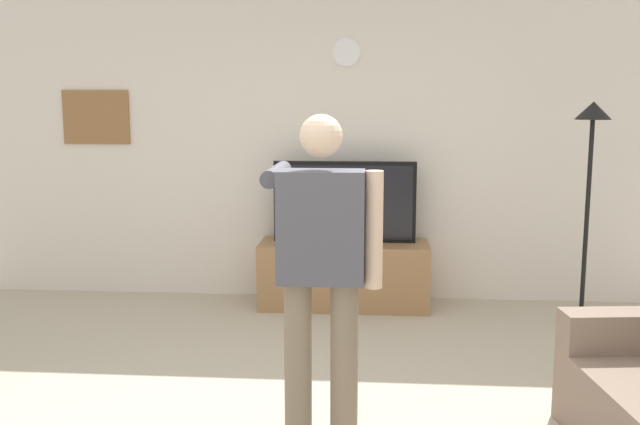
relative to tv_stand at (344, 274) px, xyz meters
The scene contains 7 objects.
back_wall 1.13m from the tv_stand, 112.72° to the left, with size 6.40×0.10×2.70m, color silver.
tv_stand is the anchor object (origin of this frame).
television 0.63m from the tv_stand, 90.00° to the left, with size 1.23×0.07×0.70m.
wall_clock 1.93m from the tv_stand, 90.00° to the left, with size 0.24×0.24×0.03m, color white.
framed_picture 2.65m from the tv_stand, behind, with size 0.61×0.04×0.48m, color olive.
floor_lamp 2.20m from the tv_stand, ahead, with size 0.32×0.32×1.77m.
person_standing_nearer_lamp 2.63m from the tv_stand, 90.22° to the right, with size 0.61×0.78×1.71m.
Camera 1 is at (0.39, -3.32, 1.77)m, focal length 39.23 mm.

